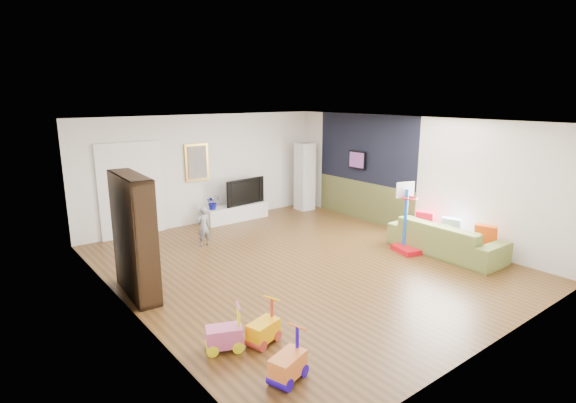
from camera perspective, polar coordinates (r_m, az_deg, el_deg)
floor at (r=8.73m, az=1.63°, el=-7.85°), size 6.50×7.50×0.00m
ceiling at (r=8.15m, az=1.76°, el=10.14°), size 6.50×7.50×0.00m
wall_back at (r=11.42m, az=-10.43°, el=4.05°), size 6.50×0.00×2.70m
wall_front at (r=6.05m, az=25.09°, el=-5.34°), size 6.50×0.00×2.70m
wall_left at (r=6.80m, az=-19.93°, el=-2.88°), size 0.00×7.50×2.70m
wall_right at (r=10.67m, az=15.28°, el=3.14°), size 0.00×7.50×2.70m
navy_accent at (r=11.47m, az=9.78°, el=6.63°), size 0.01×3.20×1.70m
olive_wainscot at (r=11.70m, az=9.52°, el=0.06°), size 0.01×3.20×1.00m
doorway at (r=10.71m, az=-19.28°, el=1.26°), size 1.45×0.06×2.10m
painting_back at (r=11.25m, az=-11.50°, el=4.89°), size 0.62×0.06×0.92m
artwork_right at (r=11.59m, az=8.77°, el=5.25°), size 0.04×0.56×0.46m
media_console at (r=11.66m, az=-6.61°, el=-1.41°), size 1.73×0.45×0.40m
tall_cabinet at (r=12.56m, az=2.13°, el=3.18°), size 0.45×0.45×1.87m
bookshelf at (r=7.53m, az=-18.96°, el=-4.15°), size 0.43×1.37×1.97m
sofa at (r=9.66m, az=19.41°, el=-4.39°), size 0.93×2.31×0.67m
basketball_hoop at (r=9.46m, az=15.29°, el=-2.05°), size 0.64×0.71×1.44m
ride_on_yellow at (r=6.01m, az=-3.18°, el=-15.18°), size 0.49×0.38×0.57m
ride_on_orange at (r=5.33m, az=-0.02°, el=-19.12°), size 0.51×0.40×0.60m
ride_on_pink at (r=5.92m, az=-8.15°, el=-15.71°), size 0.52×0.43×0.59m
child at (r=9.75m, az=-10.72°, el=-3.11°), size 0.33×0.23×0.86m
tv at (r=11.66m, az=-5.77°, el=1.34°), size 1.18×0.28×0.68m
vase_plant at (r=11.21m, az=-9.53°, el=-0.08°), size 0.35×0.31×0.37m
pillow_left at (r=9.50m, az=23.81°, el=-3.86°), size 0.19×0.41×0.40m
pillow_center at (r=9.80m, az=20.06°, el=-3.01°), size 0.18×0.40×0.39m
pillow_right at (r=10.18m, az=17.01°, el=-2.19°), size 0.20×0.39×0.37m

